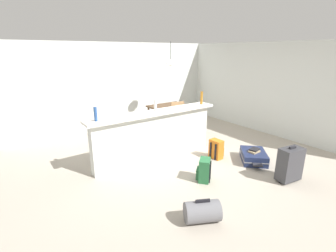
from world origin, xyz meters
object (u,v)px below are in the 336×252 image
duffel_bag_grey (202,212)px  book_stack (254,150)px  backpack_orange (216,149)px  bottle_amber (202,98)px  bottle_blue (95,114)px  dining_chair_near_partition (179,117)px  pendant_lamp (171,62)px  backpack_green (204,170)px  dining_table (169,109)px  suitcase_upright_charcoal (290,164)px  suitcase_flat_navy (254,156)px  bottle_white (155,105)px

duffel_bag_grey → book_stack: (2.21, 0.78, 0.10)m
backpack_orange → duffel_bag_grey: bearing=-141.1°
bottle_amber → bottle_blue: bearing=179.3°
dining_chair_near_partition → pendant_lamp: bearing=84.7°
bottle_amber → book_stack: (0.33, -1.32, -0.96)m
duffel_bag_grey → backpack_green: size_ratio=1.34×
pendant_lamp → duffel_bag_grey: pendant_lamp is taller
duffel_bag_grey → backpack_orange: 2.18m
dining_table → backpack_green: dining_table is taller
bottle_blue → dining_chair_near_partition: 2.85m
dining_chair_near_partition → suitcase_upright_charcoal: (0.07, -3.13, -0.19)m
bottle_blue → duffel_bag_grey: (0.65, -2.13, -1.04)m
bottle_blue → suitcase_flat_navy: 3.34m
duffel_bag_grey → backpack_green: bearing=45.4°
bottle_white → bottle_amber: bearing=-1.6°
dining_chair_near_partition → book_stack: (0.25, -2.26, -0.26)m
dining_table → backpack_green: bearing=-113.8°
dining_table → backpack_orange: size_ratio=2.62×
bottle_blue → book_stack: 3.30m
bottle_white → dining_table: 2.09m
backpack_green → backpack_orange: size_ratio=1.00×
duffel_bag_grey → book_stack: 2.35m
bottle_white → backpack_green: size_ratio=0.58×
pendant_lamp → suitcase_upright_charcoal: pendant_lamp is taller
dining_chair_near_partition → duffel_bag_grey: size_ratio=1.65×
bottle_amber → suitcase_flat_navy: (0.34, -1.31, -1.10)m
dining_chair_near_partition → suitcase_flat_navy: dining_chair_near_partition is taller
dining_chair_near_partition → bottle_amber: bearing=-95.1°
bottle_amber → suitcase_flat_navy: bottle_amber is taller
duffel_bag_grey → suitcase_flat_navy: bearing=19.5°
pendant_lamp → suitcase_upright_charcoal: size_ratio=0.96×
bottle_white → dining_chair_near_partition: size_ratio=0.26×
suitcase_flat_navy → backpack_orange: (-0.52, 0.58, 0.09)m
bottle_white → backpack_green: 1.66m
book_stack → pendant_lamp: bearing=94.3°
backpack_green → dining_table: bearing=66.2°
suitcase_upright_charcoal → suitcase_flat_navy: bearing=77.6°
suitcase_flat_navy → suitcase_upright_charcoal: (-0.19, -0.88, 0.22)m
book_stack → bottle_amber: bearing=104.2°
bottle_white → pendant_lamp: (1.38, 1.37, 0.79)m
dining_table → backpack_green: (-1.23, -2.79, -0.44)m
suitcase_flat_navy → suitcase_upright_charcoal: bearing=-102.4°
pendant_lamp → suitcase_flat_navy: (0.22, -2.72, -1.86)m
bottle_blue → book_stack: bearing=-25.2°
bottle_amber → backpack_green: 1.97m
pendant_lamp → duffel_bag_grey: 4.43m
dining_table → backpack_orange: (-0.33, -2.22, -0.44)m
bottle_blue → backpack_green: 2.19m
bottle_blue → dining_table: bearing=28.8°
dining_table → backpack_green: size_ratio=2.62×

